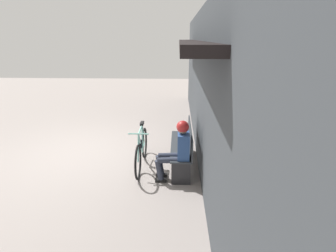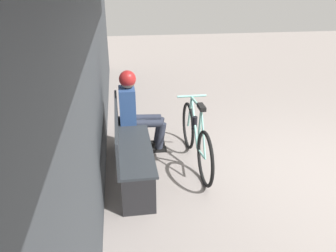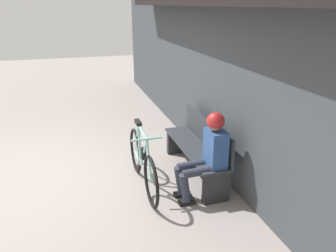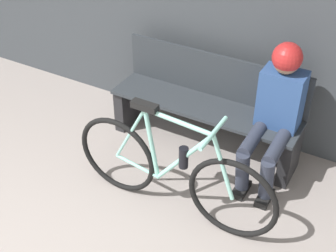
% 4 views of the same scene
% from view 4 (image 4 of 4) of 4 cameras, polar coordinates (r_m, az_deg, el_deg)
% --- Properties ---
extents(park_bench_near, '(1.70, 0.42, 0.86)m').
position_cam_4_polar(park_bench_near, '(4.15, 4.76, 2.32)').
color(park_bench_near, '#2D3338').
rests_on(park_bench_near, ground_plane).
extents(bicycle, '(1.67, 0.40, 0.92)m').
position_cam_4_polar(bicycle, '(3.49, 0.43, -5.66)').
color(bicycle, black).
rests_on(bicycle, ground_plane).
extents(person_seated, '(0.34, 0.64, 1.19)m').
position_cam_4_polar(person_seated, '(3.73, 13.07, 2.27)').
color(person_seated, '#2D3342').
rests_on(person_seated, ground_plane).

